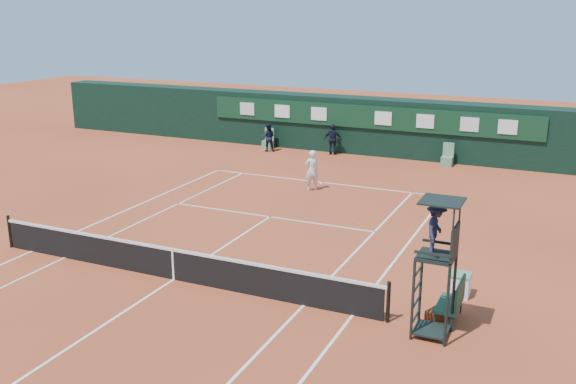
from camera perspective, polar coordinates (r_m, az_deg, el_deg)
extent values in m
plane|color=#B94D2B|center=(19.14, -10.10, -7.67)|extent=(90.00, 90.00, 0.00)
cube|color=silver|center=(29.13, 3.10, 0.86)|extent=(11.05, 0.08, 0.01)
cube|color=white|center=(16.88, 5.78, -10.82)|extent=(0.08, 23.85, 0.01)
cube|color=white|center=(22.53, -21.76, -4.90)|extent=(0.08, 23.85, 0.01)
cube|color=white|center=(17.31, 1.42, -10.03)|extent=(0.08, 23.85, 0.01)
cube|color=silver|center=(21.60, -19.21, -5.52)|extent=(0.08, 23.85, 0.01)
cube|color=silver|center=(24.31, -1.62, -2.22)|extent=(8.31, 0.08, 0.01)
cube|color=white|center=(19.14, -10.10, -7.65)|extent=(0.08, 12.88, 0.01)
cube|color=silver|center=(28.99, 3.00, 0.79)|extent=(0.08, 0.30, 0.01)
cube|color=black|center=(18.97, -10.16, -6.42)|extent=(12.60, 0.04, 0.90)
cube|color=white|center=(18.79, -10.23, -5.07)|extent=(12.80, 0.06, 0.08)
cube|color=white|center=(18.96, -10.16, -6.39)|extent=(0.06, 0.05, 0.92)
cylinder|color=black|center=(16.41, 8.90, -9.65)|extent=(0.10, 0.10, 1.10)
cylinder|color=black|center=(23.00, -23.49, -3.23)|extent=(0.10, 0.10, 1.10)
cube|color=black|center=(35.15, 7.25, 5.87)|extent=(40.00, 1.50, 3.00)
cube|color=#0E351D|center=(34.28, 6.87, 6.65)|extent=(18.00, 0.10, 1.20)
cube|color=silver|center=(36.90, -3.65, 7.39)|extent=(0.90, 0.04, 0.70)
cube|color=white|center=(35.93, -0.52, 7.19)|extent=(0.90, 0.04, 0.70)
cube|color=white|center=(35.08, 2.76, 6.95)|extent=(0.90, 0.04, 0.70)
cube|color=white|center=(33.93, 8.45, 6.49)|extent=(0.90, 0.04, 0.70)
cube|color=white|center=(33.41, 12.10, 6.16)|extent=(0.90, 0.04, 0.70)
cube|color=silver|center=(33.02, 15.84, 5.80)|extent=(0.90, 0.04, 0.70)
cube|color=white|center=(32.81, 18.95, 5.48)|extent=(0.90, 0.04, 0.70)
cube|color=#5E906D|center=(36.19, -1.81, 4.23)|extent=(0.55, 0.50, 0.46)
cube|color=#62966A|center=(36.27, -1.66, 5.18)|extent=(0.55, 0.06, 0.70)
cube|color=#588766|center=(33.12, 13.94, 2.66)|extent=(0.55, 0.50, 0.46)
cube|color=#5D8F69|center=(33.21, 14.08, 3.69)|extent=(0.55, 0.06, 0.70)
cylinder|color=black|center=(15.52, 11.02, -9.50)|extent=(0.07, 0.07, 2.00)
cylinder|color=black|center=(16.23, 11.70, -8.36)|extent=(0.07, 0.07, 2.00)
cylinder|color=black|center=(15.38, 13.95, -9.93)|extent=(0.07, 0.07, 2.00)
cylinder|color=black|center=(16.10, 14.50, -8.76)|extent=(0.07, 0.07, 2.00)
cube|color=black|center=(15.39, 13.03, -5.61)|extent=(0.85, 0.85, 0.08)
cube|color=black|center=(15.19, 14.61, -4.37)|extent=(0.06, 0.85, 0.80)
cube|color=black|center=(14.93, 12.75, -5.42)|extent=(0.85, 0.05, 0.06)
cube|color=black|center=(15.71, 13.39, -4.38)|extent=(0.85, 0.05, 0.06)
cylinder|color=black|center=(14.67, 14.45, -3.22)|extent=(0.04, 0.04, 1.00)
cylinder|color=black|center=(15.42, 14.99, -2.32)|extent=(0.04, 0.04, 1.00)
cube|color=black|center=(14.95, 13.54, -0.78)|extent=(0.95, 0.95, 0.04)
cube|color=black|center=(16.17, 12.61, -11.86)|extent=(0.80, 0.80, 0.05)
cube|color=black|center=(16.13, 11.25, -10.85)|extent=(0.04, 0.80, 0.04)
cube|color=black|center=(15.95, 11.33, -9.57)|extent=(0.04, 0.80, 0.04)
cube|color=black|center=(15.79, 11.41, -8.26)|extent=(0.04, 0.80, 0.04)
cube|color=black|center=(15.63, 11.49, -6.92)|extent=(0.04, 0.80, 0.04)
imported|color=#1B1E36|center=(15.17, 13.00, -3.21)|extent=(0.47, 0.82, 1.28)
cube|color=#1C462E|center=(16.84, 14.11, -9.65)|extent=(0.55, 1.20, 0.08)
cube|color=#183C25|center=(16.66, 15.04, -8.68)|extent=(0.06, 1.20, 0.60)
cylinder|color=black|center=(16.49, 12.93, -11.09)|extent=(0.04, 0.04, 0.41)
cylinder|color=black|center=(16.43, 14.45, -11.31)|extent=(0.04, 0.04, 0.41)
cylinder|color=black|center=(17.47, 13.68, -9.54)|extent=(0.04, 0.04, 0.41)
cylinder|color=black|center=(17.41, 15.12, -9.74)|extent=(0.04, 0.04, 0.41)
cube|color=black|center=(16.99, 13.26, -10.49)|extent=(0.60, 0.85, 0.29)
cube|color=white|center=(18.36, 15.01, -8.01)|extent=(0.55, 0.55, 0.60)
cube|color=#588662|center=(18.24, 15.08, -7.09)|extent=(0.57, 0.57, 0.05)
sphere|color=#AFCC2F|center=(23.73, 5.71, -2.69)|extent=(0.06, 0.06, 0.06)
imported|color=white|center=(27.67, 2.13, 1.94)|extent=(0.77, 0.75, 1.78)
imported|color=black|center=(35.43, -1.77, 4.89)|extent=(0.93, 0.85, 1.56)
imported|color=black|center=(34.63, 4.03, 4.67)|extent=(1.02, 0.56, 1.65)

